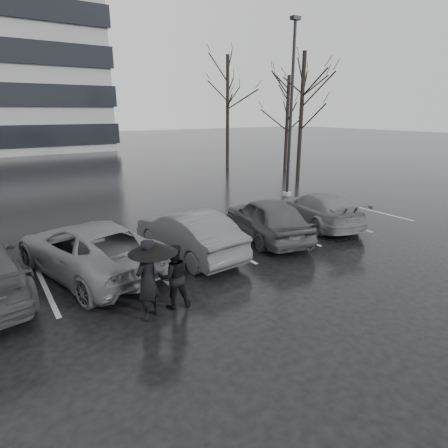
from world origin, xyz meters
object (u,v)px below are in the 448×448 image
car_west_a (188,234)px  pedestrian_left (147,280)px  car_west_b (89,248)px  pedestrian_right (174,276)px  tree_east (301,118)px  tree_north (228,114)px  tree_ne (287,124)px  car_main (267,218)px  lamp_post (291,119)px  car_east (319,209)px

car_west_a → pedestrian_left: pedestrian_left is taller
car_west_b → pedestrian_right: 3.29m
car_west_a → pedestrian_right: bearing=51.4°
tree_east → tree_north: (-1.00, 7.00, 0.25)m
car_west_a → pedestrian_right: (-1.85, -2.72, 0.05)m
car_west_a → pedestrian_left: bearing=43.9°
pedestrian_left → tree_ne: (17.80, 15.08, 2.58)m
car_west_a → pedestrian_left: (-2.55, -2.87, 0.20)m
car_west_b → tree_north: 21.19m
car_main → lamp_post: 8.12m
tree_east → tree_north: size_ratio=0.94×
pedestrian_right → car_east: bearing=-146.6°
car_west_a → car_main: bearing=174.5°
car_west_a → car_west_b: 2.98m
pedestrian_left → tree_east: tree_east is taller
tree_ne → car_west_b: bearing=-147.0°
car_west_b → car_west_a: bearing=159.2°
car_main → car_east: bearing=-163.8°
car_west_a → car_west_b: bearing=-11.7°
car_main → car_west_a: 3.15m
car_east → tree_east: bearing=-113.4°
car_main → tree_east: (9.60, 8.26, 3.25)m
car_main → tree_east: bearing=-126.0°
pedestrian_right → tree_north: tree_north is taller
car_east → car_west_b: bearing=14.5°
car_east → tree_north: bearing=-94.5°
pedestrian_left → pedestrian_right: pedestrian_left is taller
car_main → car_west_b: 6.12m
lamp_post → tree_ne: bearing=48.2°
lamp_post → tree_east: lamp_post is taller
pedestrian_right → tree_ne: tree_ne is taller
pedestrian_left → pedestrian_right: bearing=156.8°
car_main → car_west_b: (-6.11, 0.42, -0.02)m
car_west_a → pedestrian_left: size_ratio=2.38×
car_west_a → tree_east: bearing=-151.7°
pedestrian_left → lamp_post: lamp_post is taller
car_east → pedestrian_right: pedestrian_right is taller
car_west_b → pedestrian_left: bearing=83.6°
car_west_b → lamp_post: lamp_post is taller
car_main → car_east: car_main is taller
car_east → pedestrian_left: bearing=35.5°
car_main → pedestrian_left: pedestrian_left is taller
tree_north → pedestrian_left: bearing=-128.3°
car_west_a → tree_ne: size_ratio=0.63×
lamp_post → car_main: bearing=-138.4°
car_west_b → tree_east: tree_east is taller
car_east → lamp_post: size_ratio=0.52×
car_west_a → tree_east: tree_east is taller
car_west_a → tree_north: 19.54m
car_east → tree_north: (5.77, 15.12, 3.59)m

